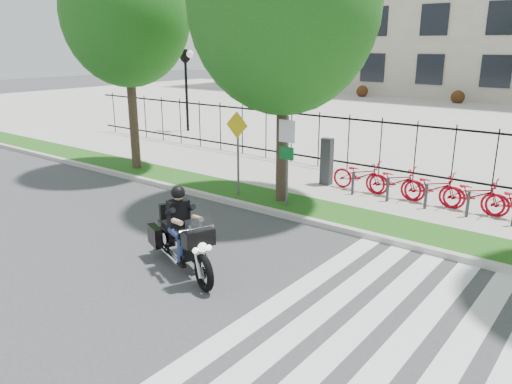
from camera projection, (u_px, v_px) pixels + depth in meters
The scene contains 14 objects.
ground at pixel (184, 275), 10.10m from camera, with size 120.00×120.00×0.00m, color #3A3A3D.
curb at pixel (296, 218), 13.19m from camera, with size 60.00×0.20×0.15m, color #B0AEA5.
grass_verge at pixel (313, 210), 13.83m from camera, with size 60.00×1.50×0.15m, color #1C5114.
sidewalk at pixel (355, 190), 15.72m from camera, with size 60.00×3.50×0.15m, color #A5A29A.
plaza at pixel (494, 123), 29.02m from camera, with size 80.00×34.00×0.10m, color #A5A29A.
crosswalk_stripes at pixel (417, 364), 7.27m from camera, with size 5.70×8.00×0.01m, color silver, non-canonical shape.
iron_fence at pixel (380, 147), 16.74m from camera, with size 30.00×0.06×2.00m, color black, non-canonical shape.
lamp_post_left at pixel (186, 70), 25.33m from camera, with size 1.06×0.70×4.25m.
street_tree_0 at pixel (126, 12), 16.70m from camera, with size 4.33×4.33×7.85m.
street_tree_1 at pixel (284, 2), 12.91m from camera, with size 5.08×5.08×8.30m.
bike_share_station at pixel (471, 194), 13.30m from camera, with size 8.89×0.86×1.50m.
sign_pole_regulatory at pixel (287, 150), 13.46m from camera, with size 0.50×0.09×2.50m.
sign_pole_warning at pixel (238, 142), 14.48m from camera, with size 0.78×0.09×2.49m.
motorcycle_rider at pixel (183, 238), 10.12m from camera, with size 2.61×1.43×2.13m.
Camera 1 is at (6.79, -6.38, 4.49)m, focal length 35.00 mm.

